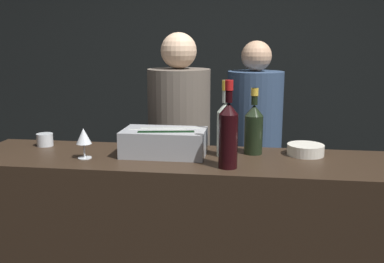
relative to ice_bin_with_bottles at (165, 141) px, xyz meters
The scene contains 10 objects.
wall_back_chalkboard 1.97m from the ice_bin_with_bottles, 86.10° to the left, with size 6.40×0.06×2.80m.
ice_bin_with_bottles is the anchor object (origin of this frame).
bowl_white 0.67m from the ice_bin_with_bottles, ahead, with size 0.17×0.17×0.05m.
wine_glass 0.37m from the ice_bin_with_bottles, 162.80° to the right, with size 0.07×0.07×0.14m.
candle_votive 0.66m from the ice_bin_with_bottles, behind, with size 0.08×0.08×0.06m.
rose_wine_bottle 0.29m from the ice_bin_with_bottles, ahead, with size 0.07×0.07×0.36m.
champagne_bottle 0.43m from the ice_bin_with_bottles, 11.48° to the left, with size 0.09×0.09×0.32m.
red_wine_bottle_tall 0.36m from the ice_bin_with_bottles, 28.48° to the right, with size 0.08×0.08×0.38m.
person_in_hoodie 1.20m from the ice_bin_with_bottles, 68.32° to the left, with size 0.39×0.39×1.63m.
person_blond_tee 0.59m from the ice_bin_with_bottles, 92.22° to the left, with size 0.37×0.37×1.67m.
Camera 1 is at (0.27, -1.66, 1.62)m, focal length 40.00 mm.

